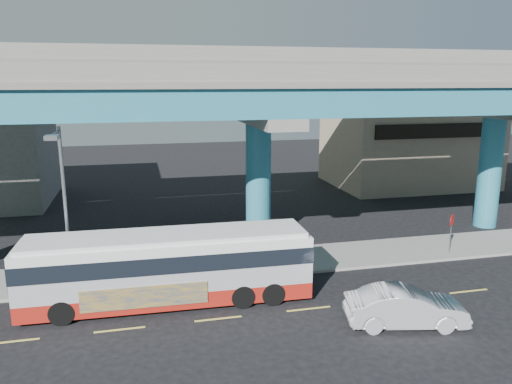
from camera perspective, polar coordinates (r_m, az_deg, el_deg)
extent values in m
plane|color=black|center=(22.78, 5.78, -12.83)|extent=(120.00, 120.00, 0.00)
cube|color=gray|center=(27.58, 2.00, -7.94)|extent=(70.00, 4.00, 0.15)
cube|color=#D8C64C|center=(22.02, -26.14, -15.10)|extent=(2.00, 0.12, 0.01)
cube|color=#D8C64C|center=(21.45, -15.31, -14.93)|extent=(2.00, 0.12, 0.01)
cube|color=#D8C64C|center=(21.63, -4.33, -14.25)|extent=(2.00, 0.12, 0.01)
cube|color=#D8C64C|center=(22.52, 6.04, -13.14)|extent=(2.00, 0.12, 0.01)
cube|color=#D8C64C|center=(24.06, 15.25, -11.78)|extent=(2.00, 0.12, 0.01)
cube|color=#D8C64C|center=(26.12, 23.11, -10.38)|extent=(2.00, 0.12, 0.01)
cylinder|color=#246F88|center=(29.82, 0.27, 0.91)|extent=(1.50, 1.50, 7.40)
cube|color=gray|center=(29.27, 0.27, 8.60)|extent=(2.00, 12.00, 0.60)
cube|color=gray|center=(32.63, -1.21, 10.60)|extent=(1.80, 5.00, 1.20)
cylinder|color=#246F88|center=(36.98, 25.14, 2.01)|extent=(1.50, 1.50, 7.40)
cube|color=gray|center=(36.53, 25.73, 8.18)|extent=(2.00, 12.00, 0.60)
cube|color=gray|center=(39.28, 22.63, 10.01)|extent=(1.80, 5.00, 1.20)
cube|color=#246F88|center=(25.83, 2.15, 10.27)|extent=(52.00, 5.00, 1.40)
cube|color=gray|center=(25.81, 2.17, 12.15)|extent=(52.00, 5.40, 0.30)
cube|color=gray|center=(23.41, 3.87, 13.42)|extent=(52.00, 0.25, 0.80)
cube|color=gray|center=(28.23, 0.78, 13.32)|extent=(52.00, 0.25, 0.80)
cube|color=#246F88|center=(32.60, -1.22, 12.89)|extent=(52.00, 5.00, 1.40)
cube|color=gray|center=(32.62, -1.23, 14.38)|extent=(52.00, 5.40, 0.30)
cube|color=gray|center=(30.20, -0.19, 15.56)|extent=(52.00, 0.25, 0.80)
cube|color=gray|center=(35.08, -2.13, 15.16)|extent=(52.00, 0.25, 0.80)
cube|color=tan|center=(49.56, 16.93, 4.86)|extent=(14.00, 10.00, 7.00)
cube|color=black|center=(45.03, 20.37, 6.57)|extent=(12.00, 0.25, 1.20)
cube|color=maroon|center=(23.10, -9.87, -11.03)|extent=(12.60, 2.99, 0.73)
cube|color=silver|center=(22.66, -9.98, -8.36)|extent=(12.60, 2.99, 1.57)
cube|color=black|center=(22.48, -10.03, -7.12)|extent=(12.67, 3.04, 0.73)
cube|color=silver|center=(22.29, -10.09, -5.73)|extent=(12.60, 2.99, 0.42)
cube|color=silver|center=(22.20, -10.12, -4.96)|extent=(12.20, 2.73, 0.21)
cube|color=black|center=(23.53, 5.56, -6.47)|extent=(0.12, 2.42, 1.25)
cube|color=black|center=(23.25, -25.84, -7.98)|extent=(0.12, 2.42, 1.25)
cube|color=navy|center=(21.70, -12.57, -11.65)|extent=(5.22, 0.19, 0.94)
cylinder|color=black|center=(22.35, -21.33, -12.73)|extent=(1.05, 0.34, 1.04)
cylinder|color=black|center=(24.52, -20.45, -10.36)|extent=(1.05, 0.34, 1.04)
cylinder|color=black|center=(22.32, -1.50, -11.85)|extent=(1.05, 0.34, 1.04)
cylinder|color=black|center=(24.49, -2.54, -9.56)|extent=(1.05, 0.34, 1.04)
cylinder|color=black|center=(22.58, 1.96, -11.55)|extent=(1.05, 0.34, 1.04)
cylinder|color=black|center=(24.73, 0.61, -9.32)|extent=(1.05, 0.34, 1.04)
imported|color=#B3B2B8|center=(21.60, 16.73, -12.50)|extent=(3.73, 5.54, 1.59)
imported|color=#2A2B2F|center=(26.82, -21.51, -7.88)|extent=(3.19, 4.34, 1.24)
cylinder|color=gray|center=(24.30, -20.91, -2.01)|extent=(0.16, 0.16, 7.65)
cylinder|color=gray|center=(22.68, -21.95, 6.21)|extent=(0.12, 2.07, 0.12)
cube|color=gray|center=(21.67, -22.32, 5.78)|extent=(0.50, 0.70, 0.18)
cylinder|color=gray|center=(30.27, 21.32, -4.78)|extent=(0.06, 0.06, 2.02)
cylinder|color=#B20A0A|center=(29.98, 21.50, -3.04)|extent=(0.56, 0.47, 0.70)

